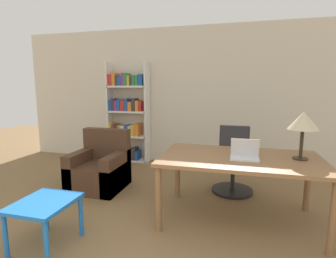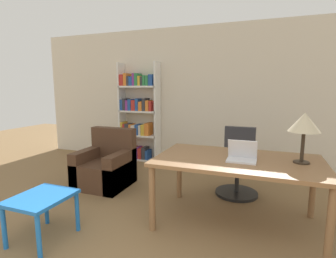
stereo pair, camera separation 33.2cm
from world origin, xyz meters
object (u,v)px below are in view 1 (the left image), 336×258
(office_chair, at_px, (233,164))
(side_table_blue, at_px, (45,209))
(bookshelf, at_px, (127,116))
(laptop, at_px, (245,154))
(table_lamp, at_px, (303,122))
(desk, at_px, (240,164))
(armchair, at_px, (100,169))

(office_chair, relative_size, side_table_blue, 1.65)
(office_chair, relative_size, bookshelf, 0.47)
(laptop, distance_m, side_table_blue, 2.10)
(table_lamp, bearing_deg, bookshelf, 145.84)
(desk, xyz_separation_m, office_chair, (-0.08, 0.90, -0.27))
(side_table_blue, xyz_separation_m, armchair, (-0.27, 1.51, -0.10))
(side_table_blue, distance_m, bookshelf, 3.12)
(laptop, relative_size, side_table_blue, 0.52)
(laptop, bearing_deg, bookshelf, 137.76)
(table_lamp, height_order, armchair, table_lamp)
(bookshelf, bearing_deg, armchair, -82.28)
(laptop, distance_m, table_lamp, 0.70)
(laptop, height_order, office_chair, laptop)
(desk, relative_size, armchair, 2.01)
(desk, xyz_separation_m, laptop, (0.05, -0.07, 0.13))
(office_chair, height_order, armchair, office_chair)
(bookshelf, bearing_deg, laptop, -42.24)
(desk, xyz_separation_m, bookshelf, (-2.26, 2.03, 0.26))
(office_chair, bearing_deg, bookshelf, 152.75)
(laptop, relative_size, armchair, 0.34)
(laptop, xyz_separation_m, armchair, (-2.10, 0.57, -0.52))
(laptop, height_order, table_lamp, table_lamp)
(laptop, height_order, bookshelf, bookshelf)
(table_lamp, relative_size, side_table_blue, 0.90)
(table_lamp, distance_m, armchair, 2.86)
(desk, height_order, laptop, laptop)
(table_lamp, height_order, side_table_blue, table_lamp)
(laptop, bearing_deg, armchair, 164.83)
(desk, bearing_deg, office_chair, 94.94)
(office_chair, bearing_deg, laptop, -82.71)
(laptop, height_order, armchair, laptop)
(office_chair, bearing_deg, side_table_blue, -131.74)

